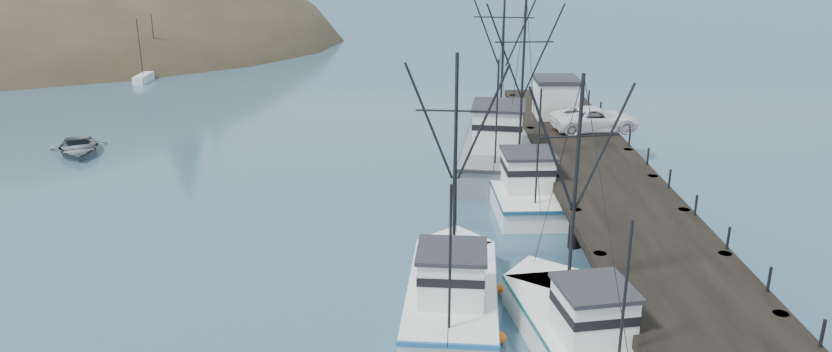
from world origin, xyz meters
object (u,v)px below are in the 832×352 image
Objects in this scene: trawler_mid at (452,290)px; trawler_far at (521,185)px; pier at (604,181)px; pickup_truck at (595,119)px; work_vessel at (498,148)px; trawler_near at (575,328)px; pier_shed at (556,97)px; motorboat at (79,153)px.

trawler_mid is 0.92× the size of trawler_far.
pier is 9.40m from pickup_truck.
pickup_truck is (5.77, 7.43, 1.98)m from trawler_far.
trawler_near is at bearing -88.45° from work_vessel.
work_vessel is at bearing 78.54° from trawler_mid.
pier_shed is at bearing 18.31° from pickup_truck.
work_vessel is 2.52× the size of pickup_truck.
motorboat is (-28.60, 2.80, -1.23)m from work_vessel.
trawler_far reaches higher than trawler_mid.
pickup_truck is 35.20m from motorboat.
motorboat is (-35.06, 1.39, -2.80)m from pickup_truck.
trawler_mid reaches higher than pier.
pickup_truck is (1.95, -3.88, -0.62)m from pier_shed.
motorboat is at bearing 79.31° from pickup_truck.
pickup_truck is (6.46, 1.41, 1.57)m from work_vessel.
work_vessel reaches higher than trawler_mid.
work_vessel reaches higher than trawler_far.
trawler_far is at bearing 133.74° from pickup_truck.
trawler_mid is at bearing -109.06° from pier_shed.
trawler_near is 21.86m from work_vessel.
work_vessel reaches higher than trawler_near.
pier_shed is (4.51, 5.29, 2.19)m from work_vessel.
trawler_mid is at bearing -128.62° from pier.
pickup_truck is at bearing 80.75° from pier.
motorboat is at bearing 138.96° from trawler_mid.
trawler_mid reaches higher than motorboat.
motorboat is at bearing 163.23° from trawler_far.
pier_shed reaches higher than pier.
pier_shed is (8.32, 24.07, 2.60)m from trawler_mid.
trawler_near is (-4.37, -14.04, -0.87)m from pier.
motorboat is (-24.79, 21.58, -0.82)m from trawler_mid.
work_vessel reaches higher than motorboat.
trawler_mid is at bearing -109.41° from trawler_far.
trawler_far is at bearing -83.47° from work_vessel.
trawler_near is at bearing 157.42° from pickup_truck.
trawler_near is 0.98× the size of trawler_mid.
pier is 14.07m from trawler_mid.
pickup_truck is at bearing 52.15° from trawler_far.
trawler_near is 1.93× the size of motorboat.
pier_shed is at bearing -19.88° from motorboat.
trawler_near is 0.90× the size of trawler_far.
pickup_truck is (5.87, 23.25, 1.98)m from trawler_near.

